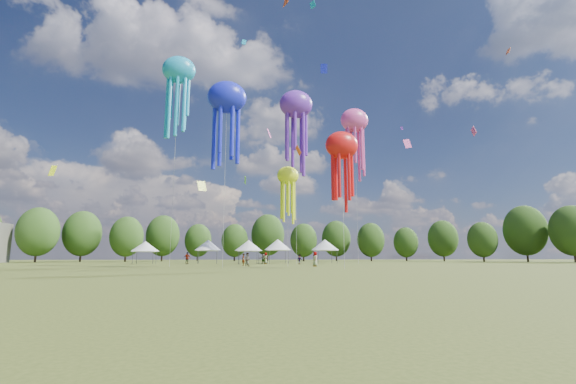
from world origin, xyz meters
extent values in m
plane|color=#384416|center=(0.00, 0.00, 0.00)|extent=(300.00, 300.00, 0.00)
imported|color=gray|center=(-4.86, 36.74, 0.84)|extent=(1.04, 1.02, 1.69)
imported|color=gray|center=(-0.68, 53.52, 0.95)|extent=(0.78, 1.04, 1.91)
imported|color=gray|center=(7.07, 49.68, 0.95)|extent=(1.03, 1.13, 1.89)
imported|color=gray|center=(4.21, 48.62, 0.78)|extent=(1.11, 0.80, 1.55)
imported|color=gray|center=(-13.63, 52.61, 0.96)|extent=(1.22, 0.88, 1.93)
imported|color=gray|center=(-1.31, 51.23, 0.86)|extent=(1.67, 0.93, 1.72)
imported|color=gray|center=(-5.23, 39.47, 0.80)|extent=(0.44, 0.62, 1.60)
imported|color=gray|center=(3.50, 34.79, 0.91)|extent=(0.63, 0.92, 1.83)
cylinder|color=#47474C|center=(-22.57, 54.91, 0.99)|extent=(0.08, 0.08, 1.99)
cylinder|color=#47474C|center=(-22.57, 58.13, 0.99)|extent=(0.08, 0.08, 1.99)
cylinder|color=#47474C|center=(-19.35, 54.91, 0.99)|extent=(0.08, 0.08, 1.99)
cylinder|color=#47474C|center=(-19.35, 58.13, 0.99)|extent=(0.08, 0.08, 1.99)
cube|color=silver|center=(-20.96, 56.52, 2.04)|extent=(3.62, 3.62, 0.10)
cone|color=silver|center=(-20.96, 56.52, 2.94)|extent=(4.71, 4.71, 1.70)
cylinder|color=#47474C|center=(-12.14, 56.06, 1.10)|extent=(0.08, 0.08, 2.20)
cylinder|color=#47474C|center=(-12.14, 59.27, 1.10)|extent=(0.08, 0.08, 2.20)
cylinder|color=#47474C|center=(-8.92, 56.06, 1.10)|extent=(0.08, 0.08, 2.20)
cylinder|color=#47474C|center=(-8.92, 59.27, 1.10)|extent=(0.08, 0.08, 2.20)
cube|color=silver|center=(-10.53, 57.66, 2.25)|extent=(3.61, 3.61, 0.10)
cone|color=silver|center=(-10.53, 57.66, 3.24)|extent=(4.70, 4.70, 1.88)
cylinder|color=#47474C|center=(-5.29, 50.66, 1.03)|extent=(0.08, 0.08, 2.07)
cylinder|color=#47474C|center=(-5.29, 53.83, 1.03)|extent=(0.08, 0.08, 2.07)
cylinder|color=#47474C|center=(-2.12, 50.66, 1.03)|extent=(0.08, 0.08, 2.07)
cylinder|color=#47474C|center=(-2.12, 53.83, 1.03)|extent=(0.08, 0.08, 2.07)
cube|color=silver|center=(-3.71, 52.24, 2.12)|extent=(3.57, 3.57, 0.10)
cone|color=silver|center=(-3.71, 52.24, 3.05)|extent=(4.64, 4.64, 1.77)
cylinder|color=#47474C|center=(0.06, 54.15, 1.13)|extent=(0.08, 0.08, 2.26)
cylinder|color=#47474C|center=(0.06, 57.42, 1.13)|extent=(0.08, 0.08, 2.26)
cylinder|color=#47474C|center=(3.33, 54.15, 1.13)|extent=(0.08, 0.08, 2.26)
cylinder|color=#47474C|center=(3.33, 57.42, 1.13)|extent=(0.08, 0.08, 2.26)
cube|color=silver|center=(1.69, 55.79, 2.31)|extent=(3.68, 3.68, 0.10)
cone|color=silver|center=(1.69, 55.79, 3.33)|extent=(4.78, 4.78, 1.94)
cylinder|color=#47474C|center=(8.41, 53.19, 1.12)|extent=(0.08, 0.08, 2.24)
cylinder|color=#47474C|center=(8.41, 56.60, 1.12)|extent=(0.08, 0.08, 2.24)
cylinder|color=#47474C|center=(11.82, 53.19, 1.12)|extent=(0.08, 0.08, 2.24)
cylinder|color=#47474C|center=(11.82, 56.60, 1.12)|extent=(0.08, 0.08, 2.24)
cube|color=silver|center=(10.12, 54.89, 2.29)|extent=(3.81, 3.81, 0.10)
cone|color=silver|center=(10.12, 54.89, 3.30)|extent=(4.95, 4.95, 1.92)
ellipsoid|color=#171FD1|center=(-7.96, 29.24, 19.17)|extent=(4.41, 3.09, 3.75)
cylinder|color=beige|center=(-7.96, 29.24, 9.59)|extent=(0.03, 0.03, 19.17)
ellipsoid|color=#6828B3|center=(3.61, 47.97, 26.61)|extent=(5.63, 3.94, 4.78)
cylinder|color=beige|center=(3.61, 47.97, 13.30)|extent=(0.03, 0.03, 26.61)
ellipsoid|color=red|center=(4.03, 24.45, 12.71)|extent=(3.47, 2.43, 2.95)
cylinder|color=beige|center=(4.03, 24.45, 6.35)|extent=(0.03, 0.03, 12.71)
ellipsoid|color=#189BCC|center=(-14.03, 34.23, 24.51)|extent=(4.12, 2.89, 3.50)
cylinder|color=beige|center=(-14.03, 34.23, 12.26)|extent=(0.03, 0.03, 24.51)
ellipsoid|color=#E8FF1A|center=(0.01, 34.66, 11.45)|extent=(2.78, 1.94, 2.36)
cylinder|color=beige|center=(0.01, 34.66, 5.72)|extent=(0.03, 0.03, 11.45)
ellipsoid|color=#E14299|center=(14.88, 50.83, 25.48)|extent=(5.06, 3.54, 4.30)
cylinder|color=beige|center=(14.88, 50.83, 12.74)|extent=(0.03, 0.03, 25.48)
cube|color=#189BCC|center=(1.88, 27.76, 30.97)|extent=(0.68, 0.62, 1.03)
cube|color=#E14299|center=(0.56, 60.79, 25.45)|extent=(1.21, 1.78, 2.28)
cube|color=#6828B3|center=(29.05, 61.17, 28.22)|extent=(0.73, 0.21, 0.84)
cube|color=#FF4F0F|center=(2.15, 38.58, 15.93)|extent=(0.62, 1.24, 1.43)
cube|color=#189BCC|center=(-5.17, 51.37, 39.14)|extent=(0.96, 0.23, 1.14)
cube|color=#E14299|center=(27.90, 36.17, 19.37)|extent=(0.25, 1.41, 1.55)
cube|color=#E8FF1A|center=(-12.78, 71.76, 16.35)|extent=(2.08, 1.45, 2.34)
cube|color=#171FD1|center=(10.84, 56.27, 37.86)|extent=(1.56, 0.87, 1.87)
cube|color=#E14299|center=(28.83, 58.57, 24.05)|extent=(1.90, 0.50, 2.19)
cube|color=red|center=(15.30, 58.71, 20.48)|extent=(1.31, 1.54, 1.67)
cube|color=#FF4F0F|center=(24.12, 23.66, 24.75)|extent=(0.38, 0.64, 0.76)
cube|color=#E8FF1A|center=(-39.03, 62.34, 16.73)|extent=(1.11, 2.06, 2.14)
cube|color=#60E525|center=(-4.84, 45.51, 12.80)|extent=(0.19, 1.31, 1.45)
cylinder|color=#38281C|center=(-47.17, 78.19, 1.68)|extent=(0.44, 0.44, 3.36)
ellipsoid|color=#274416|center=(-47.17, 78.19, 6.51)|extent=(8.40, 8.40, 10.51)
cylinder|color=#38281C|center=(-40.68, 85.49, 1.71)|extent=(0.44, 0.44, 3.41)
ellipsoid|color=#274416|center=(-40.68, 85.49, 6.61)|extent=(8.53, 8.53, 10.66)
cylinder|color=#38281C|center=(-30.60, 85.02, 1.53)|extent=(0.44, 0.44, 3.07)
ellipsoid|color=#274416|center=(-30.60, 85.02, 5.94)|extent=(7.66, 7.66, 9.58)
cylinder|color=#38281C|center=(-23.51, 93.33, 1.72)|extent=(0.44, 0.44, 3.43)
ellipsoid|color=#274416|center=(-23.51, 93.33, 6.65)|extent=(8.58, 8.58, 10.73)
cylinder|color=#38281C|center=(-14.76, 98.96, 1.47)|extent=(0.44, 0.44, 2.95)
ellipsoid|color=#274416|center=(-14.76, 98.96, 5.71)|extent=(7.37, 7.37, 9.21)
cylinder|color=#38281C|center=(-4.70, 95.06, 1.45)|extent=(0.44, 0.44, 2.89)
ellipsoid|color=#274416|center=(-4.70, 95.06, 5.61)|extent=(7.23, 7.23, 9.04)
cylinder|color=#38281C|center=(4.91, 99.49, 1.92)|extent=(0.44, 0.44, 3.84)
ellipsoid|color=#274416|center=(4.91, 99.49, 7.44)|extent=(9.60, 9.60, 11.99)
cylinder|color=#38281C|center=(13.19, 88.44, 1.42)|extent=(0.44, 0.44, 2.84)
ellipsoid|color=#274416|center=(13.19, 88.44, 5.51)|extent=(7.11, 7.11, 8.89)
cylinder|color=#38281C|center=(22.93, 91.04, 1.58)|extent=(0.44, 0.44, 3.16)
ellipsoid|color=#274416|center=(22.93, 91.04, 6.13)|extent=(7.91, 7.91, 9.88)
cylinder|color=#38281C|center=(30.69, 85.29, 1.44)|extent=(0.44, 0.44, 2.88)
ellipsoid|color=#274416|center=(30.69, 85.29, 5.59)|extent=(7.21, 7.21, 9.01)
cylinder|color=#38281C|center=(41.52, 87.24, 1.31)|extent=(0.44, 0.44, 2.63)
ellipsoid|color=#274416|center=(41.52, 87.24, 5.09)|extent=(6.57, 6.57, 8.22)
cylinder|color=#38281C|center=(50.52, 83.73, 1.56)|extent=(0.44, 0.44, 3.13)
ellipsoid|color=#274416|center=(50.52, 83.73, 6.06)|extent=(7.81, 7.81, 9.77)
cylinder|color=#38281C|center=(53.64, 71.81, 1.36)|extent=(0.44, 0.44, 2.72)
ellipsoid|color=#274416|center=(53.64, 71.81, 5.27)|extent=(6.80, 6.80, 8.50)
cylinder|color=#38281C|center=(62.96, 68.92, 1.90)|extent=(0.44, 0.44, 3.81)
ellipsoid|color=#274416|center=(62.96, 68.92, 7.38)|extent=(9.52, 9.52, 11.90)
cylinder|color=#38281C|center=(66.57, 59.80, 1.76)|extent=(0.44, 0.44, 3.51)
ellipsoid|color=#274416|center=(66.57, 59.80, 6.80)|extent=(8.78, 8.78, 10.97)
camera|label=1|loc=(-8.02, -13.53, 1.20)|focal=24.36mm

